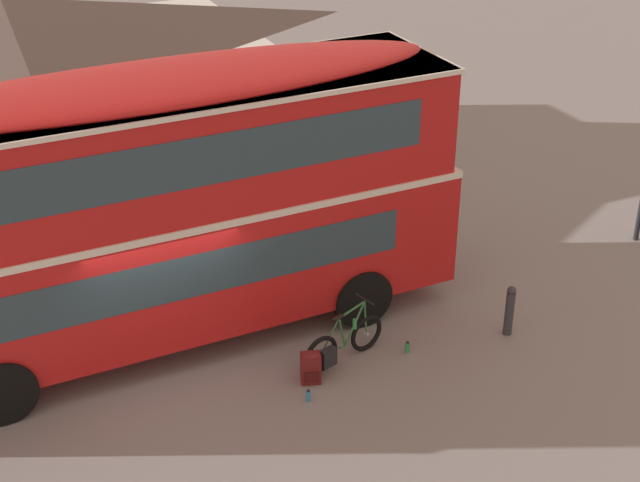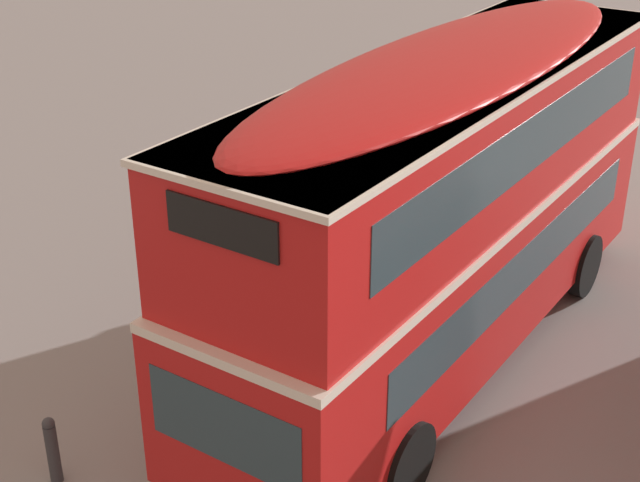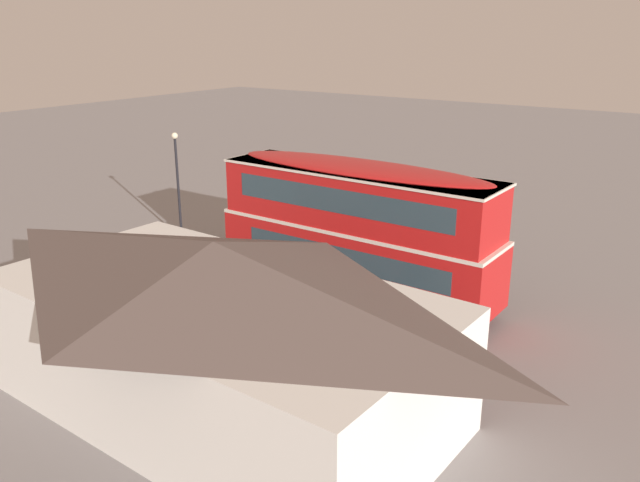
% 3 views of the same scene
% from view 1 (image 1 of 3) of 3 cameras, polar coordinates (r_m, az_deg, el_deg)
% --- Properties ---
extents(ground_plane, '(120.00, 120.00, 0.00)m').
position_cam_1_polar(ground_plane, '(16.41, -9.46, -7.10)').
color(ground_plane, gray).
extents(double_decker_bus, '(10.12, 2.78, 4.79)m').
position_cam_1_polar(double_decker_bus, '(15.78, -9.41, 2.54)').
color(double_decker_bus, black).
rests_on(double_decker_bus, ground).
extents(touring_bicycle, '(1.66, 0.68, 1.06)m').
position_cam_1_polar(touring_bicycle, '(15.93, 1.36, -6.22)').
color(touring_bicycle, black).
rests_on(touring_bicycle, ground).
extents(backpack_on_ground, '(0.39, 0.37, 0.58)m').
position_cam_1_polar(backpack_on_ground, '(15.52, -0.57, -7.59)').
color(backpack_on_ground, maroon).
rests_on(backpack_on_ground, ground).
extents(water_bottle_green_metal, '(0.08, 0.08, 0.21)m').
position_cam_1_polar(water_bottle_green_metal, '(16.39, 5.30, -6.41)').
color(water_bottle_green_metal, green).
rests_on(water_bottle_green_metal, ground).
extents(water_bottle_blue_sports, '(0.08, 0.08, 0.21)m').
position_cam_1_polar(water_bottle_blue_sports, '(15.23, -0.71, -9.33)').
color(water_bottle_blue_sports, '#338CBF').
rests_on(water_bottle_blue_sports, ground).
extents(pub_building, '(11.85, 6.68, 4.35)m').
position_cam_1_polar(pub_building, '(22.95, -17.96, 8.65)').
color(pub_building, silver).
rests_on(pub_building, ground).
extents(kerb_bollard, '(0.16, 0.16, 0.97)m').
position_cam_1_polar(kerb_bollard, '(16.91, 11.38, -4.08)').
color(kerb_bollard, '#333338').
rests_on(kerb_bollard, ground).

